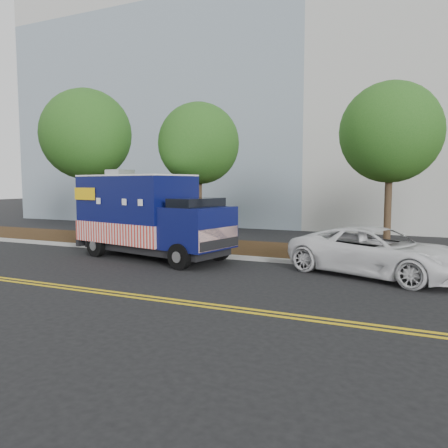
% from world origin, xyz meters
% --- Properties ---
extents(ground, '(120.00, 120.00, 0.00)m').
position_xyz_m(ground, '(0.00, 0.00, 0.00)').
color(ground, black).
rests_on(ground, ground).
extents(curb, '(120.00, 0.18, 0.15)m').
position_xyz_m(curb, '(0.00, 1.40, 0.07)').
color(curb, '#9E9E99').
rests_on(curb, ground).
extents(mulch_strip, '(120.00, 4.00, 0.15)m').
position_xyz_m(mulch_strip, '(0.00, 3.50, 0.07)').
color(mulch_strip, black).
rests_on(mulch_strip, ground).
extents(centerline_near, '(120.00, 0.10, 0.01)m').
position_xyz_m(centerline_near, '(0.00, -4.45, 0.01)').
color(centerline_near, gold).
rests_on(centerline_near, ground).
extents(centerline_far, '(120.00, 0.10, 0.01)m').
position_xyz_m(centerline_far, '(0.00, -4.70, 0.01)').
color(centerline_far, gold).
rests_on(centerline_far, ground).
extents(office_building, '(46.00, 20.00, 30.40)m').
position_xyz_m(office_building, '(2.00, 22.00, 15.20)').
color(office_building, silver).
rests_on(office_building, ground).
extents(tree_a, '(4.17, 4.17, 7.16)m').
position_xyz_m(tree_a, '(-5.82, 2.61, 5.07)').
color(tree_a, '#38281C').
rests_on(tree_a, ground).
extents(tree_b, '(3.49, 3.49, 6.27)m').
position_xyz_m(tree_b, '(-0.33, 3.37, 4.51)').
color(tree_b, '#38281C').
rests_on(tree_b, ground).
extents(tree_c, '(3.66, 3.66, 6.49)m').
position_xyz_m(tree_c, '(7.34, 3.74, 4.65)').
color(tree_c, '#38281C').
rests_on(tree_c, ground).
extents(sign_post, '(0.06, 0.06, 2.40)m').
position_xyz_m(sign_post, '(-1.72, 1.55, 1.20)').
color(sign_post, '#473828').
rests_on(sign_post, ground).
extents(food_truck, '(6.71, 3.59, 3.36)m').
position_xyz_m(food_truck, '(-1.03, 0.43, 1.52)').
color(food_truck, black).
rests_on(food_truck, ground).
extents(white_car, '(5.86, 4.19, 1.48)m').
position_xyz_m(white_car, '(7.28, 0.53, 0.74)').
color(white_car, white).
rests_on(white_car, ground).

